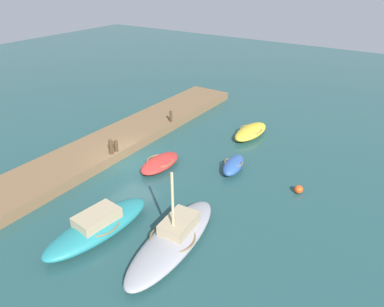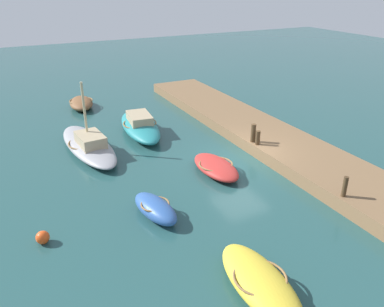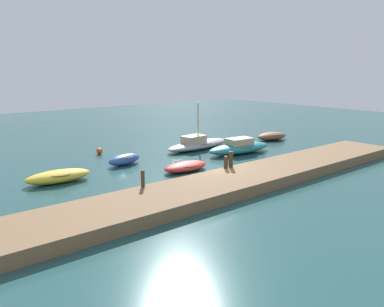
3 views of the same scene
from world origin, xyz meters
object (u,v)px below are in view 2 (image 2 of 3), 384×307
(sailboat_grey, at_px, (89,144))
(motorboat_teal, at_px, (140,126))
(marker_buoy, at_px, (43,237))
(rowboat_red, at_px, (216,167))
(mooring_post_mid_east, at_px, (253,133))
(rowboat_yellow, at_px, (260,282))
(mooring_post_west, at_px, (345,187))
(rowboat_brown, at_px, (81,103))
(mooring_post_mid_west, at_px, (258,138))
(dinghy_blue, at_px, (155,208))

(sailboat_grey, height_order, motorboat_teal, sailboat_grey)
(marker_buoy, bearing_deg, rowboat_red, -76.28)
(rowboat_red, height_order, mooring_post_mid_east, mooring_post_mid_east)
(rowboat_yellow, bearing_deg, rowboat_red, -16.85)
(sailboat_grey, bearing_deg, rowboat_red, -141.98)
(rowboat_yellow, xyz_separation_m, rowboat_red, (7.07, -2.60, -0.06))
(sailboat_grey, relative_size, marker_buoy, 14.08)
(rowboat_yellow, xyz_separation_m, mooring_post_west, (2.15, -5.42, 0.67))
(rowboat_brown, bearing_deg, mooring_post_mid_west, -143.77)
(motorboat_teal, height_order, mooring_post_mid_east, mooring_post_mid_east)
(dinghy_blue, height_order, mooring_post_west, mooring_post_west)
(sailboat_grey, distance_m, marker_buoy, 7.64)
(dinghy_blue, bearing_deg, sailboat_grey, -3.22)
(dinghy_blue, height_order, mooring_post_mid_west, mooring_post_mid_west)
(mooring_post_west, bearing_deg, rowboat_yellow, 111.66)
(dinghy_blue, xyz_separation_m, motorboat_teal, (8.44, -2.40, 0.10))
(dinghy_blue, bearing_deg, mooring_post_west, -122.89)
(rowboat_yellow, relative_size, mooring_post_west, 4.42)
(sailboat_grey, height_order, rowboat_brown, sailboat_grey)
(sailboat_grey, height_order, rowboat_red, sailboat_grey)
(sailboat_grey, height_order, dinghy_blue, sailboat_grey)
(mooring_post_mid_west, xyz_separation_m, mooring_post_mid_east, (0.41, 0.00, 0.11))
(rowboat_red, xyz_separation_m, dinghy_blue, (-2.13, 3.84, 0.06))
(rowboat_red, bearing_deg, marker_buoy, 103.06)
(sailboat_grey, xyz_separation_m, mooring_post_mid_west, (-4.29, -7.53, 0.57))
(rowboat_brown, bearing_deg, dinghy_blue, -173.10)
(sailboat_grey, height_order, mooring_post_west, sailboat_grey)
(motorboat_teal, xyz_separation_m, mooring_post_mid_east, (-5.17, -4.26, 0.61))
(rowboat_brown, relative_size, mooring_post_mid_east, 3.41)
(rowboat_yellow, bearing_deg, motorboat_teal, -1.60)
(sailboat_grey, relative_size, mooring_post_west, 7.79)
(motorboat_teal, height_order, mooring_post_west, mooring_post_west)
(dinghy_blue, bearing_deg, mooring_post_mid_west, -76.83)
(motorboat_teal, relative_size, mooring_post_west, 6.75)
(dinghy_blue, relative_size, mooring_post_mid_east, 2.79)
(mooring_post_mid_west, bearing_deg, dinghy_blue, 113.31)
(rowboat_brown, relative_size, mooring_post_mid_west, 4.45)
(sailboat_grey, bearing_deg, rowboat_brown, -14.28)
(dinghy_blue, xyz_separation_m, mooring_post_mid_east, (3.27, -6.66, 0.72))
(rowboat_red, height_order, motorboat_teal, motorboat_teal)
(mooring_post_mid_west, bearing_deg, mooring_post_mid_east, 0.00)
(rowboat_brown, distance_m, mooring_post_west, 18.65)
(mooring_post_mid_west, bearing_deg, rowboat_red, 104.78)
(marker_buoy, bearing_deg, motorboat_teal, -37.96)
(rowboat_red, xyz_separation_m, mooring_post_mid_east, (1.15, -2.82, 0.78))
(sailboat_grey, distance_m, mooring_post_mid_west, 8.68)
(rowboat_brown, relative_size, dinghy_blue, 1.22)
(sailboat_grey, distance_m, dinghy_blue, 7.21)
(rowboat_brown, bearing_deg, motorboat_teal, -153.82)
(dinghy_blue, bearing_deg, rowboat_brown, -11.55)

